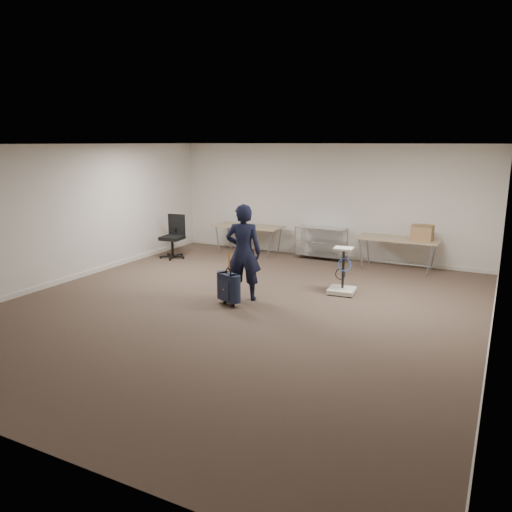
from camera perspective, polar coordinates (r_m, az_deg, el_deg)
The scene contains 10 objects.
ground at distance 8.80m, azimuth -1.94°, elevation -5.90°, with size 9.00×9.00×0.00m, color #493A2C.
room_shell at distance 9.96m, azimuth 1.91°, elevation -3.34°, with size 8.00×9.00×9.00m.
folding_table_left at distance 12.89m, azimuth -0.88°, elevation 3.27°, with size 1.80×0.75×0.73m.
folding_table_right at distance 11.64m, azimuth 15.91°, elevation 1.72°, with size 1.80×0.75×0.73m.
wire_shelf at distance 12.41m, azimuth 7.46°, elevation 1.67°, with size 1.22×0.47×0.80m.
person at distance 9.02m, azimuth -1.44°, elevation 0.41°, with size 0.65×0.42×1.77m, color black.
suitcase at distance 8.83m, azimuth -3.14°, elevation -3.59°, with size 0.41×0.32×0.97m.
office_chair at distance 12.64m, azimuth -9.42°, elevation 1.27°, with size 0.65×0.65×1.07m.
equipment_cart at distance 9.67m, azimuth 9.81°, elevation -2.89°, with size 0.53×0.53×0.90m.
cardboard_box at distance 11.53m, azimuth 18.47°, elevation 2.55°, with size 0.44×0.33×0.33m, color #A4734C.
Camera 1 is at (4.04, -7.28, 2.84)m, focal length 35.00 mm.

